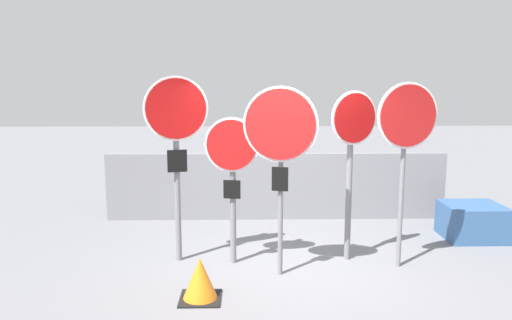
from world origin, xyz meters
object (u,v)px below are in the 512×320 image
object	(u,v)px
stop_sign_2	(280,138)
storage_crate	(472,221)
stop_sign_0	(176,132)
stop_sign_3	(352,144)
traffic_cone_0	(200,279)
stop_sign_1	(232,164)
stop_sign_4	(407,131)

from	to	relation	value
stop_sign_2	storage_crate	xyz separation A→B (m)	(3.19, 1.48, -1.53)
stop_sign_0	stop_sign_3	xyz separation A→B (m)	(2.39, 0.00, -0.18)
stop_sign_2	traffic_cone_0	distance (m)	1.96
stop_sign_1	traffic_cone_0	xyz separation A→B (m)	(-0.35, -1.12, -1.16)
stop_sign_0	stop_sign_4	distance (m)	3.04
stop_sign_0	stop_sign_4	world-z (taller)	stop_sign_0
traffic_cone_0	stop_sign_4	bearing A→B (deg)	19.65
traffic_cone_0	storage_crate	bearing A→B (deg)	27.52
stop_sign_4	traffic_cone_0	size ratio (longest dim) A/B	4.96
stop_sign_3	stop_sign_4	xyz separation A→B (m)	(0.64, -0.29, 0.21)
stop_sign_4	traffic_cone_0	world-z (taller)	stop_sign_4
stop_sign_3	traffic_cone_0	world-z (taller)	stop_sign_3
stop_sign_3	storage_crate	xyz separation A→B (m)	(2.17, 0.93, -1.38)
stop_sign_3	storage_crate	distance (m)	2.74
stop_sign_4	traffic_cone_0	distance (m)	3.23
stop_sign_0	stop_sign_1	xyz separation A→B (m)	(0.75, -0.11, -0.42)
stop_sign_1	stop_sign_4	world-z (taller)	stop_sign_4
stop_sign_1	traffic_cone_0	bearing A→B (deg)	-97.52
stop_sign_0	stop_sign_3	size ratio (longest dim) A/B	1.08
stop_sign_0	stop_sign_4	size ratio (longest dim) A/B	1.03
stop_sign_1	stop_sign_3	bearing A→B (deg)	13.44
stop_sign_1	stop_sign_3	world-z (taller)	stop_sign_3
stop_sign_0	storage_crate	bearing A→B (deg)	-3.01
stop_sign_2	stop_sign_1	bearing A→B (deg)	158.86
storage_crate	stop_sign_4	bearing A→B (deg)	-141.25
stop_sign_1	stop_sign_4	size ratio (longest dim) A/B	0.81
stop_sign_0	stop_sign_1	size ratio (longest dim) A/B	1.27
stop_sign_4	storage_crate	xyz separation A→B (m)	(1.53, 1.23, -1.59)
stop_sign_4	storage_crate	bearing A→B (deg)	24.68
stop_sign_0	stop_sign_1	world-z (taller)	stop_sign_0
stop_sign_2	traffic_cone_0	size ratio (longest dim) A/B	4.87
stop_sign_0	traffic_cone_0	world-z (taller)	stop_sign_0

